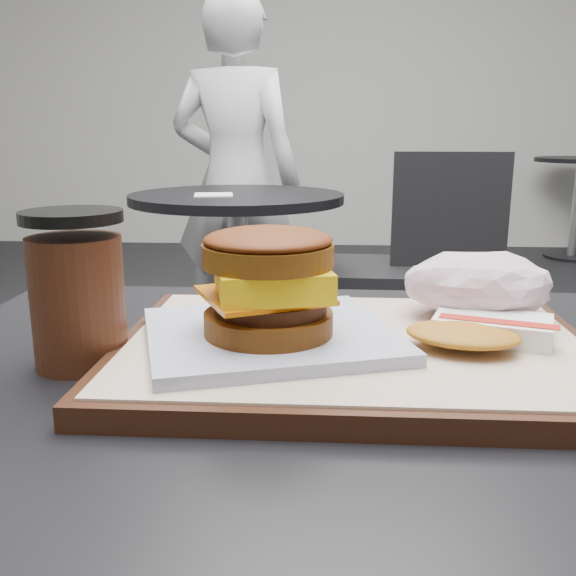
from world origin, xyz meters
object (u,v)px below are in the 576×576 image
at_px(neighbor_table, 238,254).
at_px(neighbor_chair, 412,258).
at_px(hash_brown, 479,330).
at_px(breakfast_sandwich, 269,296).
at_px(coffee_cup, 78,294).
at_px(crumpled_wrapper, 479,285).
at_px(patron, 236,183).
at_px(serving_tray, 354,350).

xyz_separation_m(neighbor_table, neighbor_chair, (0.60, 0.17, -0.04)).
relative_size(hash_brown, neighbor_table, 0.17).
relative_size(breakfast_sandwich, coffee_cup, 1.87).
bearing_deg(hash_brown, breakfast_sandwich, -175.50).
relative_size(crumpled_wrapper, patron, 0.09).
bearing_deg(neighbor_chair, coffee_cup, -105.48).
distance_m(serving_tray, neighbor_chair, 1.81).
bearing_deg(hash_brown, serving_tray, 177.28).
bearing_deg(neighbor_table, serving_tray, -78.50).
xyz_separation_m(coffee_cup, patron, (-0.19, 2.14, -0.09)).
bearing_deg(patron, hash_brown, 113.97).
bearing_deg(hash_brown, coffee_cup, -177.50).
height_order(hash_brown, neighbor_table, hash_brown).
distance_m(serving_tray, breakfast_sandwich, 0.09).
bearing_deg(hash_brown, patron, 103.25).
xyz_separation_m(neighbor_table, patron, (-0.08, 0.53, 0.19)).
xyz_separation_m(breakfast_sandwich, neighbor_table, (-0.26, 1.61, -0.28)).
bearing_deg(crumpled_wrapper, neighbor_chair, 84.49).
bearing_deg(crumpled_wrapper, neighbor_table, 106.03).
relative_size(crumpled_wrapper, coffee_cup, 1.06).
bearing_deg(patron, neighbor_table, 109.25).
height_order(breakfast_sandwich, patron, patron).
xyz_separation_m(serving_tray, hash_brown, (0.10, -0.00, 0.02)).
xyz_separation_m(neighbor_chair, patron, (-0.68, 0.36, 0.23)).
distance_m(serving_tray, crumpled_wrapper, 0.14).
bearing_deg(hash_brown, neighbor_chair, 84.25).
distance_m(hash_brown, patron, 2.19).
distance_m(hash_brown, neighbor_chair, 1.80).
relative_size(neighbor_table, neighbor_chair, 0.85).
relative_size(serving_tray, crumpled_wrapper, 2.90).
height_order(crumpled_wrapper, neighbor_chair, neighbor_chair).
relative_size(breakfast_sandwich, crumpled_wrapper, 1.77).
xyz_separation_m(breakfast_sandwich, neighbor_chair, (0.34, 1.78, -0.32)).
bearing_deg(neighbor_chair, hash_brown, -95.75).
height_order(hash_brown, coffee_cup, coffee_cup).
relative_size(crumpled_wrapper, neighbor_chair, 0.15).
bearing_deg(neighbor_chair, crumpled_wrapper, -95.51).
distance_m(hash_brown, crumpled_wrapper, 0.08).
height_order(hash_brown, patron, patron).
distance_m(breakfast_sandwich, patron, 2.17).
xyz_separation_m(hash_brown, neighbor_table, (-0.42, 1.60, -0.25)).
xyz_separation_m(hash_brown, neighbor_chair, (0.18, 1.77, -0.29)).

